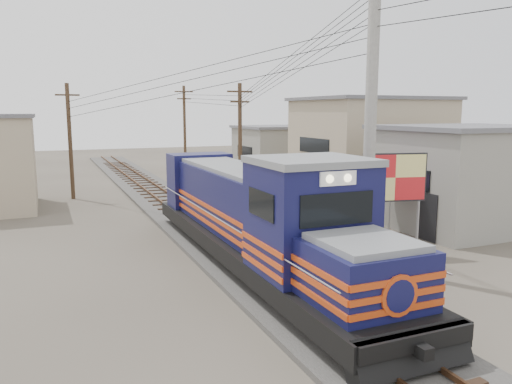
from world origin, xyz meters
name	(u,v)px	position (x,y,z in m)	size (l,w,h in m)	color
ground	(267,276)	(0.00, 0.00, 0.00)	(120.00, 120.00, 0.00)	#473F35
ballast	(186,216)	(0.00, 10.00, 0.08)	(3.60, 70.00, 0.16)	#595651
track	(186,212)	(0.00, 10.00, 0.26)	(1.15, 70.00, 0.12)	#51331E
locomotive	(257,219)	(0.00, 0.86, 1.74)	(2.95, 16.08, 3.98)	black
utility_pole_main	(370,121)	(3.50, -0.50, 5.00)	(0.40, 0.40, 10.00)	#9E9B93
wooden_pole_mid	(240,139)	(4.50, 14.00, 3.68)	(1.60, 0.24, 7.00)	#4C3826
wooden_pole_far	(185,128)	(4.80, 28.00, 3.93)	(1.60, 0.24, 7.50)	#4C3826
wooden_pole_left	(70,139)	(-5.00, 18.00, 3.68)	(1.60, 0.24, 7.00)	#4C3826
power_lines	(188,62)	(-0.14, 8.49, 7.56)	(9.65, 19.00, 3.30)	black
shophouse_front	(466,176)	(11.50, 3.00, 2.36)	(7.35, 6.30, 4.70)	gray
shophouse_mid	(369,147)	(12.50, 12.00, 3.11)	(8.40, 7.35, 6.20)	tan
shophouse_back	(279,152)	(11.00, 22.00, 2.11)	(6.30, 6.30, 4.20)	gray
billboard	(395,180)	(5.36, 0.47, 2.83)	(2.44, 0.68, 3.82)	#99999E
market_umbrella	(391,179)	(7.22, 3.03, 2.45)	(3.13, 3.13, 2.78)	black
vendor	(346,207)	(6.83, 5.87, 0.76)	(0.56, 0.37, 1.53)	black
plant_nursery	(327,226)	(4.66, 4.01, 0.41)	(3.44, 2.90, 0.92)	#164F1B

